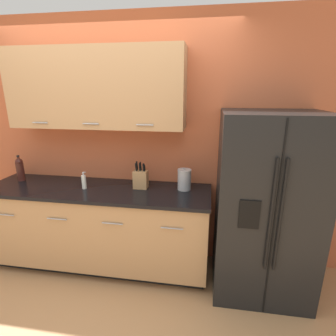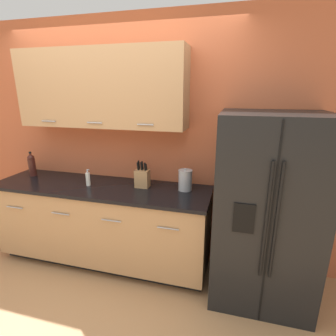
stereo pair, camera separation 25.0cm
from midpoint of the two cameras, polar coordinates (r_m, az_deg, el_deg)
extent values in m
plane|color=#B27F51|center=(2.69, -21.14, -28.82)|extent=(14.00, 14.00, 0.00)
cube|color=#BC5B38|center=(2.96, -13.20, 5.13)|extent=(10.00, 0.05, 2.60)
cube|color=tan|center=(2.79, -18.09, 16.09)|extent=(1.76, 0.32, 0.76)
cylinder|color=#99999E|center=(2.94, -28.35, 8.65)|extent=(0.16, 0.01, 0.01)
cylinder|color=#99999E|center=(2.66, -19.13, 9.06)|extent=(0.16, 0.01, 0.01)
cylinder|color=#99999E|center=(2.46, -8.05, 9.25)|extent=(0.16, 0.01, 0.01)
cube|color=black|center=(3.25, -16.03, -18.26)|extent=(2.26, 0.54, 0.09)
cube|color=tan|center=(2.99, -17.03, -11.82)|extent=(2.30, 0.62, 0.78)
cube|color=black|center=(2.82, -17.84, -4.63)|extent=(2.33, 0.64, 0.03)
cylinder|color=#99999E|center=(3.12, -34.00, -8.51)|extent=(0.20, 0.01, 0.01)
cylinder|color=#99999E|center=(2.79, -25.50, -10.07)|extent=(0.20, 0.01, 0.01)
cylinder|color=#99999E|center=(2.53, -14.88, -11.69)|extent=(0.20, 0.01, 0.01)
cylinder|color=#99999E|center=(2.37, -2.25, -13.09)|extent=(0.20, 0.01, 0.01)
cube|color=black|center=(2.53, 17.70, -7.94)|extent=(0.86, 0.74, 1.70)
cube|color=black|center=(2.20, 19.06, -11.96)|extent=(0.01, 0.01, 1.67)
cylinder|color=black|center=(2.14, 18.41, -10.13)|extent=(0.02, 0.02, 0.94)
cylinder|color=black|center=(2.16, 20.27, -10.15)|extent=(0.02, 0.02, 0.94)
cube|color=black|center=(2.13, 14.08, -9.89)|extent=(0.16, 0.01, 0.24)
cube|color=#A87A4C|center=(2.69, -8.63, -2.50)|extent=(0.14, 0.10, 0.18)
cylinder|color=black|center=(2.68, -9.44, 0.45)|extent=(0.02, 0.04, 0.09)
cylinder|color=black|center=(2.65, -9.65, 0.15)|extent=(0.02, 0.04, 0.08)
cylinder|color=black|center=(2.67, -8.65, 0.38)|extent=(0.01, 0.03, 0.09)
cylinder|color=black|center=(2.64, -8.86, 0.19)|extent=(0.02, 0.04, 0.09)
cylinder|color=black|center=(2.66, -7.84, 0.05)|extent=(0.02, 0.03, 0.06)
cylinder|color=black|center=(2.63, -8.05, 0.08)|extent=(0.02, 0.04, 0.08)
cylinder|color=#3D1914|center=(3.37, -31.33, -0.73)|extent=(0.08, 0.08, 0.20)
sphere|color=#3D1914|center=(3.34, -31.62, 1.13)|extent=(0.08, 0.08, 0.08)
cylinder|color=#3D1914|center=(3.34, -31.67, 1.47)|extent=(0.03, 0.03, 0.07)
cylinder|color=black|center=(3.33, -31.78, 2.18)|extent=(0.03, 0.03, 0.02)
cylinder|color=silver|center=(2.82, -20.28, -2.93)|extent=(0.04, 0.04, 0.14)
cylinder|color=#B2B2B5|center=(2.80, -20.46, -1.24)|extent=(0.02, 0.02, 0.04)
cylinder|color=#B2B2B5|center=(2.79, -20.26, -0.91)|extent=(0.03, 0.01, 0.01)
cylinder|color=#A3A3A5|center=(2.62, 0.86, -2.69)|extent=(0.13, 0.13, 0.20)
cylinder|color=#A3A3A5|center=(2.59, 0.87, -0.50)|extent=(0.14, 0.14, 0.01)
sphere|color=#A3A3A5|center=(2.58, 0.87, -0.25)|extent=(0.02, 0.02, 0.02)
camera|label=1|loc=(0.12, -92.86, -0.86)|focal=28.00mm
camera|label=2|loc=(0.12, 87.14, 0.86)|focal=28.00mm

